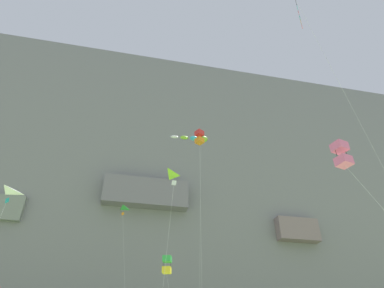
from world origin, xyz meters
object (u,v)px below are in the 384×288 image
kite_banner_upper_left (308,30)px  kite_delta_mid_right (2,203)px  kite_delta_low_left (120,217)px  kite_box_near_cliff (199,137)px  kite_box_high_left (167,265)px  kite_windsock_front_field (195,139)px  kite_box_far_left (342,155)px  kite_delta_high_right (179,185)px

kite_banner_upper_left → kite_delta_mid_right: 29.46m
kite_delta_mid_right → kite_delta_low_left: kite_delta_low_left is taller
kite_delta_low_left → kite_box_near_cliff: (9.66, -7.35, 9.68)m
kite_delta_low_left → kite_box_high_left: bearing=-71.0°
kite_windsock_front_field → kite_delta_low_left: size_ratio=1.65×
kite_delta_low_left → kite_banner_upper_left: bearing=-62.0°
kite_box_high_left → kite_box_far_left: bearing=-64.4°
kite_windsock_front_field → kite_delta_low_left: (-10.11, 2.33, -12.98)m
kite_delta_high_right → kite_box_near_cliff: bearing=70.2°
kite_delta_mid_right → kite_delta_low_left: (8.62, 18.46, 6.84)m
kite_box_near_cliff → kite_windsock_front_field: bearing=84.9°
kite_delta_high_right → kite_delta_mid_right: 13.63m
kite_windsock_front_field → kite_box_near_cliff: bearing=-95.1°
kite_delta_high_right → kite_delta_low_left: (-4.59, 21.47, 5.37)m
kite_box_high_left → kite_box_near_cliff: size_ratio=0.35×
kite_windsock_front_field → kite_delta_low_left: kite_windsock_front_field is taller
kite_delta_mid_right → kite_box_far_left: bearing=-29.3°
kite_box_high_left → kite_delta_high_right: bearing=-92.2°
kite_banner_upper_left → kite_delta_low_left: size_ratio=1.52×
kite_box_high_left → kite_delta_mid_right: kite_delta_mid_right is taller
kite_delta_mid_right → kite_box_near_cliff: kite_box_near_cliff is taller
kite_delta_low_left → kite_box_near_cliff: 15.53m
kite_windsock_front_field → kite_delta_mid_right: (-18.73, -16.13, -19.82)m
kite_windsock_front_field → kite_box_high_left: kite_windsock_front_field is taller
kite_windsock_front_field → kite_delta_high_right: (-5.52, -19.14, -18.35)m
kite_delta_high_right → kite_banner_upper_left: bearing=-32.5°
kite_delta_mid_right → kite_box_far_left: size_ratio=0.99×
kite_windsock_front_field → kite_box_high_left: bearing=-113.9°
kite_windsock_front_field → kite_delta_mid_right: bearing=-139.3°
kite_windsock_front_field → kite_banner_upper_left: (4.83, -25.75, -4.97)m
kite_delta_high_right → kite_windsock_front_field: bearing=73.9°
kite_banner_upper_left → kite_delta_mid_right: (-23.56, 9.62, -14.85)m
kite_box_far_left → kite_delta_mid_right: bearing=150.7°
kite_box_high_left → kite_delta_mid_right: (-13.49, -4.31, 2.84)m
kite_delta_high_right → kite_box_high_left: (0.28, 7.32, -4.31)m
kite_banner_upper_left → kite_box_near_cliff: size_ratio=1.01×
kite_box_high_left → kite_delta_low_left: bearing=109.0°
kite_box_far_left → kite_delta_low_left: (-12.65, 30.41, 7.07)m
kite_delta_mid_right → kite_box_far_left: 24.40m
kite_box_high_left → kite_box_near_cliff: 21.07m
kite_delta_mid_right → kite_box_near_cliff: (18.28, 11.10, 16.52)m
kite_banner_upper_left → kite_box_high_left: bearing=125.9°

